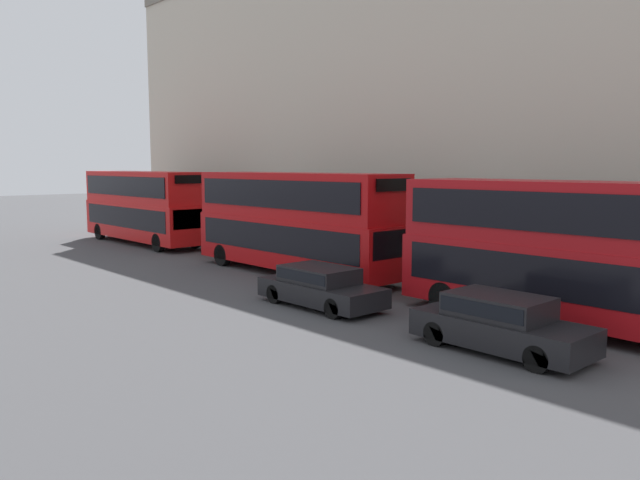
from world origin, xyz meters
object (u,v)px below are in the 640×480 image
object	(u,v)px
car_hatchback	(320,285)
pedestrian	(609,292)
bus_second_in_queue	(295,219)
bus_third_in_queue	(144,204)
bus_leading	(574,248)
car_dark_sedan	(500,322)

from	to	relation	value
car_hatchback	pedestrian	xyz separation A→B (m)	(5.50, -7.01, 0.09)
bus_second_in_queue	car_hatchback	bearing A→B (deg)	-122.39
car_hatchback	bus_third_in_queue	bearing A→B (deg)	80.05
bus_leading	bus_third_in_queue	size ratio (longest dim) A/B	0.95
car_hatchback	car_dark_sedan	bearing A→B (deg)	-90.00
bus_second_in_queue	car_dark_sedan	world-z (taller)	bus_second_in_queue
bus_second_in_queue	bus_third_in_queue	world-z (taller)	bus_second_in_queue
car_dark_sedan	bus_third_in_queue	bearing A→B (deg)	82.57
bus_third_in_queue	pedestrian	distance (m)	26.52
bus_leading	bus_second_in_queue	bearing A→B (deg)	90.00
car_hatchback	pedestrian	size ratio (longest dim) A/B	2.61
bus_leading	bus_third_in_queue	world-z (taller)	bus_third_in_queue
car_dark_sedan	pedestrian	distance (m)	5.51
bus_third_in_queue	bus_leading	bearing A→B (deg)	-90.00
car_dark_sedan	bus_leading	bearing A→B (deg)	-2.75
bus_second_in_queue	car_hatchback	world-z (taller)	bus_second_in_queue
bus_second_in_queue	car_dark_sedan	distance (m)	12.63
car_hatchback	bus_second_in_queue	bearing A→B (deg)	57.61
bus_leading	bus_second_in_queue	size ratio (longest dim) A/B	0.93
bus_leading	bus_second_in_queue	world-z (taller)	bus_second_in_queue
bus_leading	bus_third_in_queue	distance (m)	26.24
bus_leading	car_hatchback	xyz separation A→B (m)	(-3.40, 6.86, -1.61)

